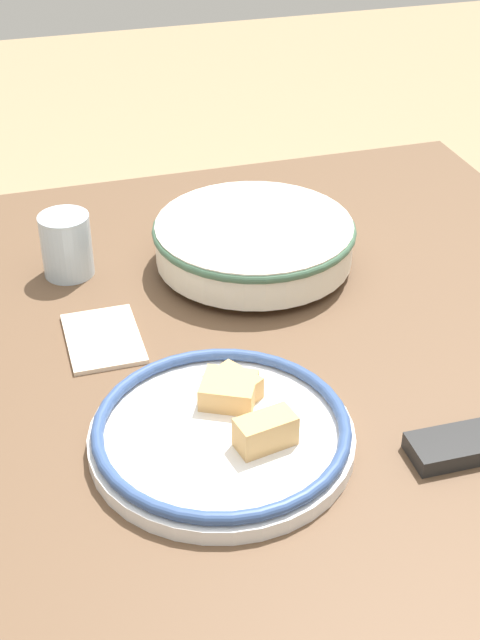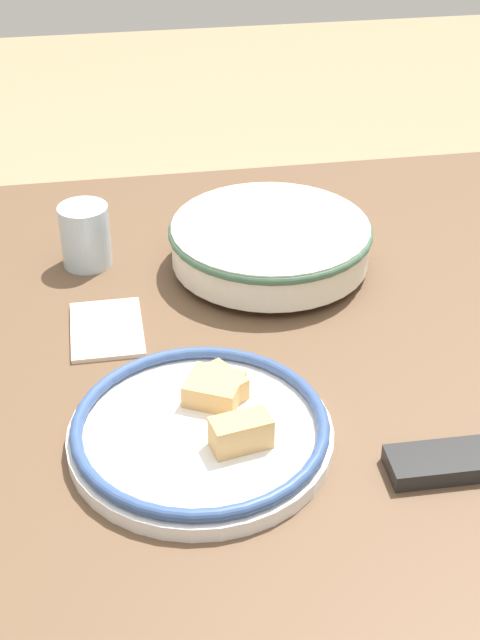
% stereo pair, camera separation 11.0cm
% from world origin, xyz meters
% --- Properties ---
extents(dining_table, '(1.21, 0.98, 0.71)m').
position_xyz_m(dining_table, '(0.00, 0.00, 0.63)').
color(dining_table, brown).
rests_on(dining_table, ground_plane).
extents(noodle_bowl, '(0.29, 0.29, 0.07)m').
position_xyz_m(noodle_bowl, '(-0.26, 0.02, 0.75)').
color(noodle_bowl, silver).
rests_on(noodle_bowl, dining_table).
extents(food_plate, '(0.29, 0.29, 0.05)m').
position_xyz_m(food_plate, '(0.09, -0.12, 0.73)').
color(food_plate, white).
rests_on(food_plate, dining_table).
extents(tv_remote, '(0.06, 0.16, 0.02)m').
position_xyz_m(tv_remote, '(0.18, 0.14, 0.72)').
color(tv_remote, black).
rests_on(tv_remote, dining_table).
extents(drinking_glass, '(0.07, 0.07, 0.09)m').
position_xyz_m(drinking_glass, '(-0.32, -0.24, 0.76)').
color(drinking_glass, silver).
rests_on(drinking_glass, dining_table).
extents(folded_napkin, '(0.13, 0.09, 0.01)m').
position_xyz_m(folded_napkin, '(-0.14, -0.22, 0.72)').
color(folded_napkin, beige).
rests_on(folded_napkin, dining_table).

